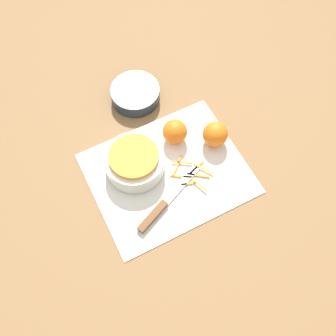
# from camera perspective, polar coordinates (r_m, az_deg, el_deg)

# --- Properties ---
(ground_plane) EXTENTS (4.00, 4.00, 0.00)m
(ground_plane) POSITION_cam_1_polar(r_m,az_deg,el_deg) (1.15, 0.00, -0.81)
(ground_plane) COLOR olive
(cutting_board) EXTENTS (0.44, 0.36, 0.01)m
(cutting_board) POSITION_cam_1_polar(r_m,az_deg,el_deg) (1.15, 0.00, -0.74)
(cutting_board) COLOR silver
(cutting_board) RESTS_ON ground_plane
(bowl_speckled) EXTENTS (0.17, 0.17, 0.07)m
(bowl_speckled) POSITION_cam_1_polar(r_m,az_deg,el_deg) (1.13, -4.90, 0.96)
(bowl_speckled) COLOR silver
(bowl_speckled) RESTS_ON cutting_board
(bowl_dark) EXTENTS (0.16, 0.16, 0.05)m
(bowl_dark) POSITION_cam_1_polar(r_m,az_deg,el_deg) (1.28, -4.79, 10.66)
(bowl_dark) COLOR #1E2833
(bowl_dark) RESTS_ON ground_plane
(knife) EXTENTS (0.24, 0.12, 0.02)m
(knife) POSITION_cam_1_polar(r_m,az_deg,el_deg) (1.10, -1.29, -5.96)
(knife) COLOR brown
(knife) RESTS_ON cutting_board
(orange_left) EXTENTS (0.07, 0.07, 0.07)m
(orange_left) POSITION_cam_1_polar(r_m,az_deg,el_deg) (1.17, 1.00, 5.28)
(orange_left) COLOR orange
(orange_left) RESTS_ON cutting_board
(orange_right) EXTENTS (0.08, 0.08, 0.08)m
(orange_right) POSITION_cam_1_polar(r_m,az_deg,el_deg) (1.17, 6.86, 4.88)
(orange_right) COLOR orange
(orange_right) RESTS_ON cutting_board
(peel_pile) EXTENTS (0.12, 0.14, 0.01)m
(peel_pile) POSITION_cam_1_polar(r_m,az_deg,el_deg) (1.15, 3.31, -0.62)
(peel_pile) COLOR orange
(peel_pile) RESTS_ON cutting_board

